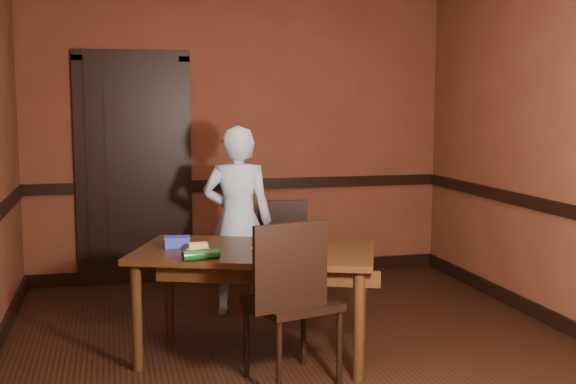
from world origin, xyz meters
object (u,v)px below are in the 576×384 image
person (238,221)px  cheese_saucer (198,248)px  dining_table (255,303)px  food_tub (177,242)px  sandwich_plate (269,248)px  chair_far (292,257)px  chair_near (292,300)px  sauce_jar (300,244)px

person → cheese_saucer: person is taller
person → cheese_saucer: 1.06m
dining_table → food_tub: bearing=-179.4°
dining_table → sandwich_plate: bearing=-16.4°
chair_far → cheese_saucer: 1.34m
chair_near → sandwich_plate: (-0.05, 0.42, 0.24)m
chair_far → sandwich_plate: 1.19m
sandwich_plate → food_tub: size_ratio=1.32×
person → cheese_saucer: size_ratio=9.35×
chair_far → food_tub: bearing=-130.8°
chair_far → sandwich_plate: (-0.42, -1.07, 0.30)m
chair_near → cheese_saucer: 0.76m
chair_far → cheese_saucer: size_ratio=5.46×
person → food_tub: 0.99m
person → sauce_jar: person is taller
person → sandwich_plate: size_ratio=6.48×
dining_table → cheese_saucer: size_ratio=9.62×
sandwich_plate → cheese_saucer: bearing=167.9°
chair_far → food_tub: chair_far is taller
dining_table → cheese_saucer: 0.53m
dining_table → chair_far: bearing=84.6°
chair_near → chair_far: bearing=-120.0°
chair_far → chair_near: size_ratio=0.87×
person → sandwich_plate: (0.02, -1.07, -0.01)m
sauce_jar → dining_table: bearing=159.4°
chair_near → food_tub: (-0.62, 0.67, 0.26)m
person → food_tub: size_ratio=8.54×
chair_near → sandwich_plate: bearing=-99.6°
chair_far → sandwich_plate: bearing=-102.1°
sandwich_plate → dining_table: bearing=142.6°
dining_table → food_tub: food_tub is taller
sauce_jar → food_tub: bearing=159.5°
dining_table → chair_far: size_ratio=1.76×
chair_near → person: person is taller
sauce_jar → cheese_saucer: bearing=167.8°
dining_table → food_tub: (-0.49, 0.18, 0.40)m
dining_table → sandwich_plate: size_ratio=6.66×
chair_far → person: 0.54m
chair_far → chair_near: bearing=-94.6°
chair_near → food_tub: size_ratio=5.73×
person → food_tub: (-0.55, -0.82, 0.01)m
person → chair_near: bearing=108.5°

